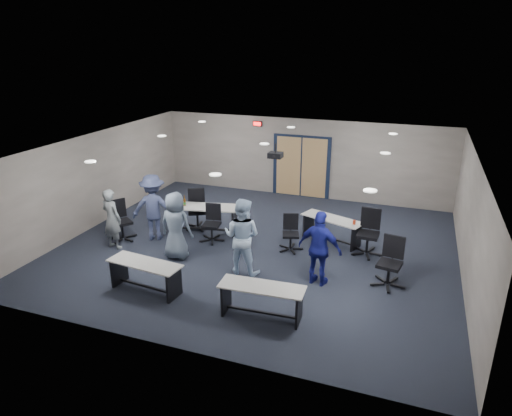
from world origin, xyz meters
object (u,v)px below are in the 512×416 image
(table_front_right, at_px, (262,296))
(chair_back_a, at_px, (197,210))
(table_back_right, at_px, (332,226))
(chair_loose_right, at_px, (390,263))
(person_back, at_px, (153,207))
(person_gray, at_px, (112,219))
(person_lightblue, at_px, (242,236))
(chair_back_b, at_px, (211,224))
(chair_loose_left, at_px, (121,221))
(chair_back_c, at_px, (291,233))
(table_front_left, at_px, (145,272))
(person_navy, at_px, (320,249))
(person_plaid, at_px, (176,226))
(chair_back_d, at_px, (368,233))
(table_back_left, at_px, (204,214))

(table_front_right, xyz_separation_m, chair_back_a, (-3.25, 3.66, 0.11))
(table_back_right, bearing_deg, chair_loose_right, -29.17)
(chair_back_a, bearing_deg, person_back, -153.40)
(person_gray, relative_size, person_lightblue, 0.88)
(chair_back_a, relative_size, chair_back_b, 1.13)
(table_front_right, height_order, chair_loose_left, chair_loose_left)
(table_back_right, bearing_deg, chair_loose_left, -141.32)
(chair_loose_left, xyz_separation_m, person_lightblue, (3.77, -0.62, 0.36))
(chair_back_c, xyz_separation_m, chair_loose_left, (-4.51, -0.91, 0.08))
(chair_back_b, bearing_deg, chair_loose_left, -170.85)
(person_back, bearing_deg, table_front_left, 97.65)
(table_front_right, height_order, person_back, person_back)
(chair_back_a, distance_m, person_navy, 4.49)
(chair_back_b, relative_size, person_back, 0.55)
(table_front_left, xyz_separation_m, chair_back_b, (0.23, 2.88, 0.04))
(person_plaid, bearing_deg, person_gray, 0.77)
(table_front_right, relative_size, chair_back_c, 1.80)
(chair_back_a, height_order, chair_loose_left, chair_back_a)
(person_navy, distance_m, person_back, 4.86)
(table_front_left, relative_size, person_gray, 1.07)
(chair_loose_right, bearing_deg, person_navy, -153.07)
(chair_back_d, bearing_deg, person_lightblue, -141.18)
(table_back_left, distance_m, chair_back_d, 4.53)
(person_lightblue, bearing_deg, chair_back_a, -40.62)
(table_back_left, bearing_deg, person_gray, -148.96)
(person_gray, xyz_separation_m, person_back, (0.72, 0.87, 0.11))
(table_back_left, height_order, person_navy, person_navy)
(chair_back_d, relative_size, chair_loose_left, 1.07)
(chair_back_b, bearing_deg, chair_back_c, -4.10)
(person_plaid, bearing_deg, chair_loose_left, -13.74)
(table_front_left, bearing_deg, person_navy, 30.43)
(chair_back_b, bearing_deg, person_plaid, -116.36)
(table_front_right, height_order, chair_loose_right, chair_loose_right)
(table_back_right, xyz_separation_m, chair_back_c, (-0.91, -0.89, 0.01))
(chair_back_b, relative_size, chair_loose_left, 0.92)
(table_back_right, distance_m, chair_back_c, 1.27)
(table_back_left, xyz_separation_m, chair_back_d, (4.53, 0.13, 0.04))
(table_back_right, xyz_separation_m, chair_back_b, (-3.08, -1.06, 0.04))
(person_gray, xyz_separation_m, person_plaid, (1.86, 0.04, 0.05))
(person_plaid, xyz_separation_m, person_lightblue, (1.82, -0.16, 0.06))
(table_back_right, height_order, chair_loose_right, chair_loose_right)
(table_back_right, xyz_separation_m, chair_loose_right, (1.64, -1.92, 0.10))
(table_front_right, height_order, table_back_left, table_back_left)
(table_back_left, bearing_deg, chair_loose_left, -159.93)
(table_back_right, relative_size, chair_back_d, 1.49)
(table_back_left, relative_size, person_plaid, 1.19)
(person_gray, bearing_deg, chair_back_d, -152.35)
(table_back_right, relative_size, chair_back_a, 1.55)
(chair_back_b, bearing_deg, table_front_right, -58.74)
(table_back_left, xyz_separation_m, person_gray, (-1.80, -1.70, 0.26))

